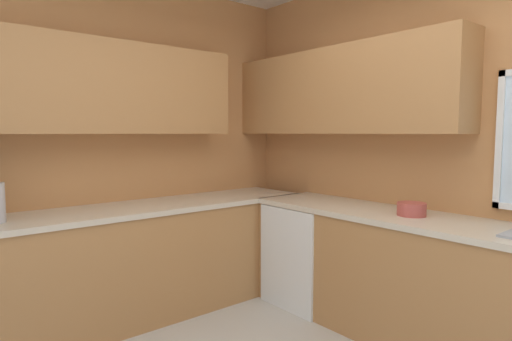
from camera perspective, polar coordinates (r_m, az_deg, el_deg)
The scene contains 5 objects.
room_shell at distance 2.90m, azimuth -0.20°, elevation 13.89°, with size 4.23×3.64×2.79m.
counter_run_left at distance 3.51m, azimuth -17.81°, elevation -11.95°, with size 0.65×3.25×0.89m.
counter_run_back at distance 3.09m, azimuth 26.06°, elevation -14.58°, with size 3.32×0.65×0.89m.
dishwasher at distance 3.76m, azimuth 7.23°, elevation -10.96°, with size 0.60×0.60×0.84m, color white.
bowl at distance 3.14m, azimuth 20.09°, elevation -4.88°, with size 0.19×0.19×0.09m, color #B74C42.
Camera 1 is at (1.38, -1.22, 1.46)m, focal length 29.90 mm.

